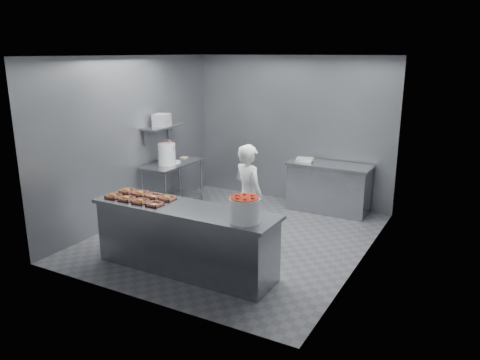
{
  "coord_description": "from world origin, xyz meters",
  "views": [
    {
      "loc": [
        3.43,
        -6.08,
        2.86
      ],
      "look_at": [
        0.2,
        -0.2,
        1.01
      ],
      "focal_mm": 35.0,
      "sensor_mm": 36.0,
      "label": 1
    }
  ],
  "objects_px": {
    "tray_0": "(114,196)",
    "appliance": "(162,120)",
    "tray_1": "(127,198)",
    "tray_4": "(127,191)",
    "strawberry_tub": "(245,209)",
    "tray_6": "(154,196)",
    "glaze_bucket": "(167,154)",
    "service_counter": "(185,239)",
    "prep_table": "(173,179)",
    "tray_7": "(168,198)",
    "worker": "(249,196)",
    "tray_3": "(155,204)",
    "tray_5": "(140,193)",
    "tray_2": "(140,201)",
    "back_counter": "(328,188)"
  },
  "relations": [
    {
      "from": "back_counter",
      "to": "tray_5",
      "type": "relative_size",
      "value": 8.01
    },
    {
      "from": "strawberry_tub",
      "to": "appliance",
      "type": "height_order",
      "value": "appliance"
    },
    {
      "from": "tray_2",
      "to": "tray_1",
      "type": "bearing_deg",
      "value": 180.0
    },
    {
      "from": "back_counter",
      "to": "tray_1",
      "type": "relative_size",
      "value": 8.01
    },
    {
      "from": "worker",
      "to": "appliance",
      "type": "distance_m",
      "value": 2.44
    },
    {
      "from": "worker",
      "to": "tray_6",
      "type": "bearing_deg",
      "value": 72.68
    },
    {
      "from": "tray_1",
      "to": "tray_4",
      "type": "bearing_deg",
      "value": 130.65
    },
    {
      "from": "tray_3",
      "to": "appliance",
      "type": "distance_m",
      "value": 2.63
    },
    {
      "from": "back_counter",
      "to": "tray_0",
      "type": "relative_size",
      "value": 8.01
    },
    {
      "from": "tray_1",
      "to": "strawberry_tub",
      "type": "distance_m",
      "value": 1.82
    },
    {
      "from": "tray_1",
      "to": "strawberry_tub",
      "type": "bearing_deg",
      "value": 1.17
    },
    {
      "from": "tray_6",
      "to": "tray_7",
      "type": "bearing_deg",
      "value": -0.0
    },
    {
      "from": "prep_table",
      "to": "tray_6",
      "type": "relative_size",
      "value": 6.4
    },
    {
      "from": "tray_6",
      "to": "worker",
      "type": "distance_m",
      "value": 1.41
    },
    {
      "from": "tray_7",
      "to": "worker",
      "type": "height_order",
      "value": "worker"
    },
    {
      "from": "tray_6",
      "to": "glaze_bucket",
      "type": "relative_size",
      "value": 0.4
    },
    {
      "from": "tray_6",
      "to": "strawberry_tub",
      "type": "height_order",
      "value": "strawberry_tub"
    },
    {
      "from": "tray_2",
      "to": "tray_3",
      "type": "bearing_deg",
      "value": 0.0
    },
    {
      "from": "tray_1",
      "to": "back_counter",
      "type": "bearing_deg",
      "value": 62.63
    },
    {
      "from": "strawberry_tub",
      "to": "back_counter",
      "type": "bearing_deg",
      "value": 90.96
    },
    {
      "from": "appliance",
      "to": "glaze_bucket",
      "type": "bearing_deg",
      "value": -48.15
    },
    {
      "from": "tray_0",
      "to": "service_counter",
      "type": "bearing_deg",
      "value": 7.27
    },
    {
      "from": "tray_0",
      "to": "tray_3",
      "type": "height_order",
      "value": "tray_0"
    },
    {
      "from": "tray_4",
      "to": "strawberry_tub",
      "type": "relative_size",
      "value": 0.51
    },
    {
      "from": "tray_1",
      "to": "tray_2",
      "type": "height_order",
      "value": "same"
    },
    {
      "from": "back_counter",
      "to": "appliance",
      "type": "bearing_deg",
      "value": -153.93
    },
    {
      "from": "back_counter",
      "to": "strawberry_tub",
      "type": "height_order",
      "value": "strawberry_tub"
    },
    {
      "from": "tray_7",
      "to": "tray_5",
      "type": "bearing_deg",
      "value": 180.0
    },
    {
      "from": "service_counter",
      "to": "tray_0",
      "type": "distance_m",
      "value": 1.2
    },
    {
      "from": "prep_table",
      "to": "tray_4",
      "type": "xyz_separation_m",
      "value": [
        0.55,
        -1.81,
        0.33
      ]
    },
    {
      "from": "tray_0",
      "to": "appliance",
      "type": "relative_size",
      "value": 0.64
    },
    {
      "from": "strawberry_tub",
      "to": "glaze_bucket",
      "type": "height_order",
      "value": "glaze_bucket"
    },
    {
      "from": "prep_table",
      "to": "tray_7",
      "type": "distance_m",
      "value": 2.24
    },
    {
      "from": "worker",
      "to": "glaze_bucket",
      "type": "height_order",
      "value": "worker"
    },
    {
      "from": "tray_7",
      "to": "strawberry_tub",
      "type": "xyz_separation_m",
      "value": [
        1.33,
        -0.24,
        0.14
      ]
    },
    {
      "from": "tray_7",
      "to": "glaze_bucket",
      "type": "distance_m",
      "value": 2.1
    },
    {
      "from": "service_counter",
      "to": "prep_table",
      "type": "xyz_separation_m",
      "value": [
        -1.65,
        1.95,
        0.14
      ]
    },
    {
      "from": "back_counter",
      "to": "tray_3",
      "type": "relative_size",
      "value": 8.01
    },
    {
      "from": "prep_table",
      "to": "tray_7",
      "type": "bearing_deg",
      "value": -54.84
    },
    {
      "from": "back_counter",
      "to": "tray_3",
      "type": "bearing_deg",
      "value": -110.57
    },
    {
      "from": "service_counter",
      "to": "prep_table",
      "type": "relative_size",
      "value": 2.17
    },
    {
      "from": "glaze_bucket",
      "to": "tray_5",
      "type": "bearing_deg",
      "value": -64.58
    },
    {
      "from": "tray_5",
      "to": "tray_0",
      "type": "bearing_deg",
      "value": -130.65
    },
    {
      "from": "tray_6",
      "to": "glaze_bucket",
      "type": "height_order",
      "value": "glaze_bucket"
    },
    {
      "from": "back_counter",
      "to": "worker",
      "type": "relative_size",
      "value": 0.96
    },
    {
      "from": "tray_2",
      "to": "tray_5",
      "type": "relative_size",
      "value": 1.0
    },
    {
      "from": "tray_3",
      "to": "tray_5",
      "type": "relative_size",
      "value": 1.0
    },
    {
      "from": "tray_1",
      "to": "strawberry_tub",
      "type": "relative_size",
      "value": 0.51
    },
    {
      "from": "back_counter",
      "to": "tray_6",
      "type": "relative_size",
      "value": 8.01
    },
    {
      "from": "tray_7",
      "to": "prep_table",
      "type": "bearing_deg",
      "value": 125.16
    }
  ]
}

